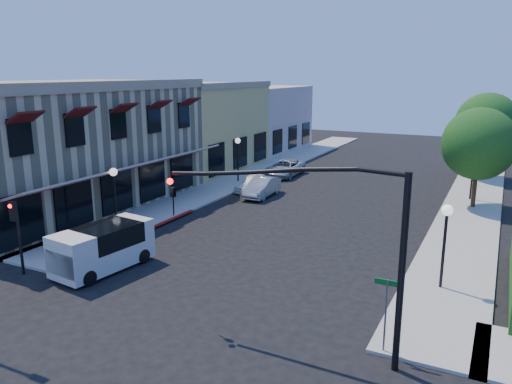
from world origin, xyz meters
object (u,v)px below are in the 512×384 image
at_px(parked_car_b, 262,187).
at_px(parked_car_c, 253,183).
at_px(lamppost_right_near, 446,225).
at_px(street_tree_b, 487,124).
at_px(lamppost_left_near, 114,183).
at_px(street_tree_a, 479,144).
at_px(lamppost_right_far, 474,161).
at_px(white_van, 102,246).
at_px(parked_car_d, 285,168).
at_px(lamppost_left_far, 238,148).
at_px(secondary_signal, 16,224).
at_px(parked_car_a, 125,238).
at_px(street_name_sign, 386,304).
at_px(signal_mast_arm, 330,229).

xyz_separation_m(parked_car_b, parked_car_c, (-1.40, 1.34, -0.12)).
height_order(lamppost_right_near, parked_car_c, lamppost_right_near).
height_order(street_tree_b, lamppost_left_near, street_tree_b).
height_order(street_tree_a, lamppost_left_near, street_tree_a).
relative_size(lamppost_left_near, lamppost_right_far, 1.00).
height_order(parked_car_b, parked_car_c, parked_car_b).
distance_m(white_van, parked_car_b, 15.28).
relative_size(white_van, parked_car_d, 0.96).
xyz_separation_m(white_van, parked_car_b, (0.42, 15.27, -0.47)).
xyz_separation_m(street_tree_a, street_tree_b, (0.00, 10.00, 0.35)).
bearing_deg(lamppost_left_far, lamppost_right_near, -39.47).
relative_size(parked_car_b, parked_car_c, 1.07).
bearing_deg(secondary_signal, lamppost_right_far, 53.86).
distance_m(parked_car_a, parked_car_b, 12.79).
bearing_deg(lamppost_right_far, secondary_signal, -126.14).
xyz_separation_m(lamppost_left_far, white_van, (3.28, -18.56, -1.59)).
xyz_separation_m(white_van, parked_car_c, (-0.98, 16.61, -0.59)).
relative_size(street_name_sign, lamppost_left_far, 0.70).
relative_size(lamppost_right_far, parked_car_d, 0.73).
distance_m(white_van, parked_car_c, 16.65).
bearing_deg(street_tree_b, parked_car_b, -135.66).
relative_size(signal_mast_arm, lamppost_left_far, 2.24).
relative_size(street_tree_b, lamppost_right_far, 1.97).
distance_m(secondary_signal, parked_car_b, 17.67).
bearing_deg(secondary_signal, parked_car_a, 68.60).
distance_m(signal_mast_arm, lamppost_left_far, 25.07).
distance_m(signal_mast_arm, street_name_sign, 2.98).
height_order(secondary_signal, parked_car_a, secondary_signal).
distance_m(street_tree_a, parked_car_d, 15.92).
bearing_deg(parked_car_b, street_name_sign, -55.71).
bearing_deg(street_name_sign, lamppost_left_near, 160.07).
xyz_separation_m(signal_mast_arm, white_van, (-11.07, 1.94, -2.94)).
distance_m(parked_car_a, parked_car_c, 14.05).
bearing_deg(white_van, street_name_sign, -5.57).
xyz_separation_m(street_name_sign, parked_car_b, (-12.30, 16.51, -1.03)).
relative_size(lamppost_left_far, lamppost_right_near, 1.00).
distance_m(secondary_signal, parked_car_d, 24.71).
height_order(parked_car_a, parked_car_c, parked_car_a).
bearing_deg(street_name_sign, white_van, 174.43).
xyz_separation_m(white_van, parked_car_a, (-0.98, 2.56, -0.57)).
height_order(lamppost_left_near, parked_car_d, lamppost_left_near).
height_order(street_name_sign, parked_car_b, street_name_sign).
bearing_deg(street_tree_a, lamppost_left_far, 180.00).
bearing_deg(parked_car_a, secondary_signal, -118.70).
relative_size(lamppost_left_far, parked_car_a, 1.06).
distance_m(street_name_sign, parked_car_b, 20.61).
bearing_deg(street_tree_b, lamppost_right_far, -92.15).
relative_size(secondary_signal, parked_car_c, 0.88).
bearing_deg(lamppost_left_far, white_van, -79.97).
relative_size(lamppost_left_far, white_van, 0.77).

